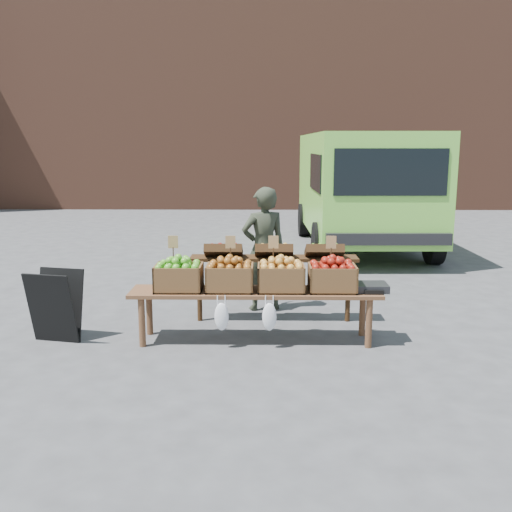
# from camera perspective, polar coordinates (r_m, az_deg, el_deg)

# --- Properties ---
(ground) EXTENTS (80.00, 80.00, 0.00)m
(ground) POSITION_cam_1_polar(r_m,az_deg,el_deg) (6.19, 1.27, -8.92)
(ground) COLOR #464749
(brick_building) EXTENTS (24.00, 4.00, 10.00)m
(brick_building) POSITION_cam_1_polar(r_m,az_deg,el_deg) (21.02, 0.99, 18.94)
(brick_building) COLOR brown
(brick_building) RESTS_ON ground
(delivery_van) EXTENTS (2.47, 5.24, 2.33)m
(delivery_van) POSITION_cam_1_polar(r_m,az_deg,el_deg) (11.94, 10.52, 6.32)
(delivery_van) COLOR #7BD746
(delivery_van) RESTS_ON ground
(vendor) EXTENTS (0.67, 0.54, 1.60)m
(vendor) POSITION_cam_1_polar(r_m,az_deg,el_deg) (7.32, 0.77, 0.70)
(vendor) COLOR #2C3224
(vendor) RESTS_ON ground
(chalkboard_sign) EXTENTS (0.57, 0.39, 0.80)m
(chalkboard_sign) POSITION_cam_1_polar(r_m,az_deg,el_deg) (6.57, -19.41, -4.72)
(chalkboard_sign) COLOR black
(chalkboard_sign) RESTS_ON ground
(back_table) EXTENTS (2.10, 0.44, 1.04)m
(back_table) POSITION_cam_1_polar(r_m,az_deg,el_deg) (6.88, 1.78, -2.35)
(back_table) COLOR #311E0E
(back_table) RESTS_ON ground
(display_bench) EXTENTS (2.70, 0.56, 0.57)m
(display_bench) POSITION_cam_1_polar(r_m,az_deg,el_deg) (6.24, -0.06, -5.98)
(display_bench) COLOR brown
(display_bench) RESTS_ON ground
(crate_golden_apples) EXTENTS (0.50, 0.40, 0.28)m
(crate_golden_apples) POSITION_cam_1_polar(r_m,az_deg,el_deg) (6.20, -7.72, -2.14)
(crate_golden_apples) COLOR #458828
(crate_golden_apples) RESTS_ON display_bench
(crate_russet_pears) EXTENTS (0.50, 0.40, 0.28)m
(crate_russet_pears) POSITION_cam_1_polar(r_m,az_deg,el_deg) (6.14, -2.63, -2.17)
(crate_russet_pears) COLOR #954C14
(crate_russet_pears) RESTS_ON display_bench
(crate_red_apples) EXTENTS (0.50, 0.40, 0.28)m
(crate_red_apples) POSITION_cam_1_polar(r_m,az_deg,el_deg) (6.13, 2.51, -2.19)
(crate_red_apples) COLOR gold
(crate_red_apples) RESTS_ON display_bench
(crate_green_apples) EXTENTS (0.50, 0.40, 0.28)m
(crate_green_apples) POSITION_cam_1_polar(r_m,az_deg,el_deg) (6.17, 7.62, -2.19)
(crate_green_apples) COLOR maroon
(crate_green_apples) RESTS_ON display_bench
(weighing_scale) EXTENTS (0.34, 0.30, 0.08)m
(weighing_scale) POSITION_cam_1_polar(r_m,az_deg,el_deg) (6.26, 11.47, -3.06)
(weighing_scale) COLOR black
(weighing_scale) RESTS_ON display_bench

